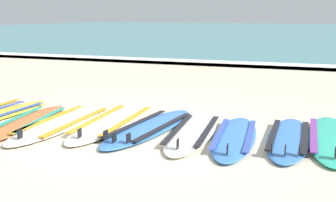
# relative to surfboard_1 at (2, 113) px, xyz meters

# --- Properties ---
(ground_plane) EXTENTS (80.00, 80.00, 0.00)m
(ground_plane) POSITION_rel_surfboard_1_xyz_m (2.34, -0.15, -0.04)
(ground_plane) COLOR beige
(sea) EXTENTS (80.00, 60.00, 0.10)m
(sea) POSITION_rel_surfboard_1_xyz_m (2.34, 37.40, 0.01)
(sea) COLOR teal
(sea) RESTS_ON ground
(wave_foam_strip) EXTENTS (80.00, 0.77, 0.11)m
(wave_foam_strip) POSITION_rel_surfboard_1_xyz_m (2.34, 7.79, 0.02)
(wave_foam_strip) COLOR white
(wave_foam_strip) RESTS_ON ground
(surfboard_1) EXTENTS (0.52, 2.06, 0.18)m
(surfboard_1) POSITION_rel_surfboard_1_xyz_m (0.00, 0.00, 0.00)
(surfboard_1) COLOR yellow
(surfboard_1) RESTS_ON ground
(surfboard_2) EXTENTS (0.92, 2.22, 0.18)m
(surfboard_2) POSITION_rel_surfboard_1_xyz_m (0.70, -0.28, -0.00)
(surfboard_2) COLOR orange
(surfboard_2) RESTS_ON ground
(surfboard_3) EXTENTS (0.73, 2.52, 0.18)m
(surfboard_3) POSITION_rel_surfboard_1_xyz_m (1.21, -0.14, -0.00)
(surfboard_3) COLOR silver
(surfboard_3) RESTS_ON ground
(surfboard_4) EXTENTS (0.79, 2.56, 0.18)m
(surfboard_4) POSITION_rel_surfboard_1_xyz_m (1.84, 0.15, -0.00)
(surfboard_4) COLOR white
(surfboard_4) RESTS_ON ground
(surfboard_5) EXTENTS (0.78, 2.37, 0.18)m
(surfboard_5) POSITION_rel_surfboard_1_xyz_m (2.47, 0.04, -0.00)
(surfboard_5) COLOR #3875CC
(surfboard_5) RESTS_ON ground
(surfboard_6) EXTENTS (0.76, 2.22, 0.18)m
(surfboard_6) POSITION_rel_surfboard_1_xyz_m (3.09, 0.01, -0.00)
(surfboard_6) COLOR white
(surfboard_6) RESTS_ON ground
(surfboard_7) EXTENTS (0.75, 2.13, 0.18)m
(surfboard_7) POSITION_rel_surfboard_1_xyz_m (3.65, -0.03, -0.00)
(surfboard_7) COLOR #3875CC
(surfboard_7) RESTS_ON ground
(surfboard_8) EXTENTS (0.61, 2.12, 0.18)m
(surfboard_8) POSITION_rel_surfboard_1_xyz_m (4.29, 0.15, -0.00)
(surfboard_8) COLOR #3875CC
(surfboard_8) RESTS_ON ground
(surfboard_9) EXTENTS (0.68, 2.35, 0.18)m
(surfboard_9) POSITION_rel_surfboard_1_xyz_m (4.78, 0.34, -0.00)
(surfboard_9) COLOR #2DB793
(surfboard_9) RESTS_ON ground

